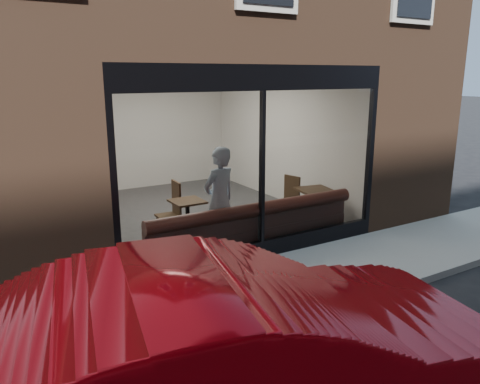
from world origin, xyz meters
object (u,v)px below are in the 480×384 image
cafe_chair_right (286,209)px  parked_car (233,369)px  banquette (249,238)px  cafe_table_left (187,201)px  cafe_table_right (315,190)px  cafe_chair_left (168,216)px  person (219,200)px

cafe_chair_right → parked_car: 6.55m
banquette → parked_car: (-2.57, -3.89, 0.60)m
banquette → cafe_table_left: bearing=121.7°
banquette → cafe_table_right: bearing=16.0°
cafe_table_right → parked_car: (-4.52, -4.45, 0.09)m
cafe_chair_left → cafe_chair_right: size_ratio=1.07×
person → cafe_table_right: size_ratio=2.81×
person → cafe_chair_right: 2.35m
cafe_table_right → cafe_chair_left: (-2.68, 1.37, -0.50)m
cafe_chair_left → parked_car: parked_car is taller
cafe_chair_right → cafe_chair_left: bearing=-32.5°
cafe_table_right → cafe_chair_left: bearing=152.9°
parked_car → banquette: bearing=-22.8°
cafe_table_left → parked_car: bearing=-110.8°
parked_car → person: bearing=-16.5°
cafe_chair_left → cafe_chair_right: bearing=163.5°
cafe_chair_left → cafe_table_left: bearing=96.8°
person → cafe_chair_left: (-0.28, 1.70, -0.69)m
cafe_table_left → person: bearing=-75.6°
person → cafe_table_right: 2.43m
banquette → person: person is taller
banquette → cafe_table_left: size_ratio=6.86×
person → cafe_chair_left: size_ratio=4.18×
cafe_chair_left → parked_car: bearing=75.4°
cafe_chair_left → cafe_chair_right: cafe_chair_left is taller
person → cafe_table_left: person is taller
cafe_table_left → cafe_chair_left: cafe_table_left is taller
cafe_table_left → cafe_chair_right: cafe_table_left is taller
person → cafe_table_right: bearing=171.9°
cafe_chair_left → cafe_chair_right: 2.50m
parked_car → cafe_table_left: bearing=-10.1°
person → cafe_table_right: person is taller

